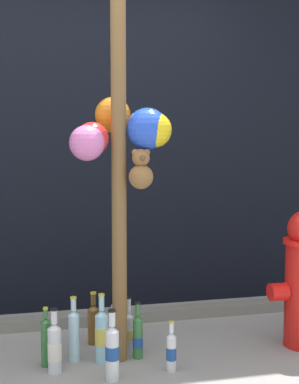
{
  "coord_description": "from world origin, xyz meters",
  "views": [
    {
      "loc": [
        -0.39,
        -2.75,
        1.38
      ],
      "look_at": [
        0.37,
        0.48,
        1.02
      ],
      "focal_mm": 52.64,
      "sensor_mm": 36.0,
      "label": 1
    }
  ],
  "objects_px": {
    "memorial_post": "(122,106)",
    "bottle_1": "(55,347)",
    "bottle_6": "(112,351)",
    "bottle_9": "(102,335)",
    "bottle_4": "(138,336)",
    "bottle_7": "(94,323)",
    "bottle_5": "(129,331)",
    "bottle_0": "(74,334)",
    "bottle_2": "(171,351)",
    "bottle_10": "(120,329)",
    "bottle_8": "(116,320)",
    "bottle_3": "(46,341)"
  },
  "relations": [
    {
      "from": "bottle_3",
      "to": "bottle_6",
      "type": "bearing_deg",
      "value": -38.02
    },
    {
      "from": "bottle_6",
      "to": "bottle_0",
      "type": "bearing_deg",
      "value": 119.86
    },
    {
      "from": "bottle_2",
      "to": "bottle_3",
      "type": "bearing_deg",
      "value": 161.67
    },
    {
      "from": "bottle_6",
      "to": "bottle_7",
      "type": "xyz_separation_m",
      "value": [
        -0.03,
        0.56,
        -0.03
      ]
    },
    {
      "from": "bottle_8",
      "to": "bottle_6",
      "type": "bearing_deg",
      "value": -101.57
    },
    {
      "from": "bottle_10",
      "to": "bottle_8",
      "type": "bearing_deg",
      "value": 93.86
    },
    {
      "from": "bottle_4",
      "to": "bottle_5",
      "type": "distance_m",
      "value": 0.11
    },
    {
      "from": "bottle_7",
      "to": "bottle_8",
      "type": "xyz_separation_m",
      "value": [
        0.15,
        0.01,
        0.0
      ]
    },
    {
      "from": "bottle_3",
      "to": "bottle_7",
      "type": "xyz_separation_m",
      "value": [
        0.32,
        0.28,
        -0.01
      ]
    },
    {
      "from": "bottle_8",
      "to": "bottle_10",
      "type": "bearing_deg",
      "value": -86.14
    },
    {
      "from": "bottle_4",
      "to": "bottle_10",
      "type": "distance_m",
      "value": 0.21
    },
    {
      "from": "bottle_5",
      "to": "bottle_8",
      "type": "distance_m",
      "value": 0.21
    },
    {
      "from": "memorial_post",
      "to": "bottle_1",
      "type": "relative_size",
      "value": 7.16
    },
    {
      "from": "bottle_6",
      "to": "bottle_10",
      "type": "height_order",
      "value": "bottle_6"
    },
    {
      "from": "bottle_7",
      "to": "bottle_0",
      "type": "bearing_deg",
      "value": -121.82
    },
    {
      "from": "bottle_1",
      "to": "bottle_8",
      "type": "relative_size",
      "value": 1.08
    },
    {
      "from": "memorial_post",
      "to": "bottle_7",
      "type": "relative_size",
      "value": 7.85
    },
    {
      "from": "memorial_post",
      "to": "bottle_0",
      "type": "bearing_deg",
      "value": 174.08
    },
    {
      "from": "bottle_7",
      "to": "bottle_9",
      "type": "bearing_deg",
      "value": -88.08
    },
    {
      "from": "memorial_post",
      "to": "bottle_5",
      "type": "relative_size",
      "value": 7.59
    },
    {
      "from": "bottle_1",
      "to": "bottle_7",
      "type": "bearing_deg",
      "value": 54.44
    },
    {
      "from": "bottle_3",
      "to": "bottle_8",
      "type": "relative_size",
      "value": 1.02
    },
    {
      "from": "bottle_4",
      "to": "bottle_10",
      "type": "relative_size",
      "value": 1.12
    },
    {
      "from": "bottle_0",
      "to": "bottle_3",
      "type": "bearing_deg",
      "value": -165.55
    },
    {
      "from": "bottle_4",
      "to": "bottle_5",
      "type": "bearing_deg",
      "value": 109.2
    },
    {
      "from": "bottle_4",
      "to": "bottle_7",
      "type": "xyz_separation_m",
      "value": [
        -0.23,
        0.29,
        0.0
      ]
    },
    {
      "from": "bottle_1",
      "to": "bottle_9",
      "type": "relative_size",
      "value": 0.9
    },
    {
      "from": "bottle_0",
      "to": "bottle_4",
      "type": "height_order",
      "value": "bottle_0"
    },
    {
      "from": "bottle_4",
      "to": "bottle_7",
      "type": "bearing_deg",
      "value": 128.63
    },
    {
      "from": "bottle_5",
      "to": "bottle_9",
      "type": "relative_size",
      "value": 0.85
    },
    {
      "from": "bottle_0",
      "to": "bottle_2",
      "type": "height_order",
      "value": "bottle_0"
    },
    {
      "from": "bottle_1",
      "to": "bottle_4",
      "type": "distance_m",
      "value": 0.51
    },
    {
      "from": "bottle_4",
      "to": "bottle_10",
      "type": "height_order",
      "value": "bottle_4"
    },
    {
      "from": "bottle_3",
      "to": "bottle_9",
      "type": "xyz_separation_m",
      "value": [
        0.33,
        -0.02,
        0.02
      ]
    },
    {
      "from": "bottle_9",
      "to": "bottle_5",
      "type": "bearing_deg",
      "value": 31.22
    },
    {
      "from": "bottle_9",
      "to": "bottle_7",
      "type": "bearing_deg",
      "value": 91.92
    },
    {
      "from": "bottle_2",
      "to": "bottle_4",
      "type": "xyz_separation_m",
      "value": [
        -0.15,
        0.23,
        0.02
      ]
    },
    {
      "from": "bottle_3",
      "to": "bottle_2",
      "type": "bearing_deg",
      "value": -18.33
    },
    {
      "from": "memorial_post",
      "to": "bottle_4",
      "type": "bearing_deg",
      "value": -11.76
    },
    {
      "from": "bottle_6",
      "to": "bottle_9",
      "type": "bearing_deg",
      "value": 94.64
    },
    {
      "from": "bottle_10",
      "to": "bottle_9",
      "type": "bearing_deg",
      "value": -125.64
    },
    {
      "from": "bottle_1",
      "to": "bottle_10",
      "type": "bearing_deg",
      "value": 33.31
    },
    {
      "from": "bottle_2",
      "to": "bottle_10",
      "type": "xyz_separation_m",
      "value": [
        -0.23,
        0.41,
        0.0
      ]
    },
    {
      "from": "bottle_4",
      "to": "bottle_9",
      "type": "distance_m",
      "value": 0.22
    },
    {
      "from": "bottle_9",
      "to": "bottle_4",
      "type": "bearing_deg",
      "value": 3.16
    },
    {
      "from": "bottle_2",
      "to": "bottle_4",
      "type": "bearing_deg",
      "value": 123.43
    },
    {
      "from": "bottle_2",
      "to": "bottle_9",
      "type": "distance_m",
      "value": 0.43
    },
    {
      "from": "bottle_7",
      "to": "bottle_8",
      "type": "height_order",
      "value": "bottle_8"
    },
    {
      "from": "bottle_2",
      "to": "bottle_9",
      "type": "relative_size",
      "value": 0.71
    },
    {
      "from": "bottle_0",
      "to": "bottle_9",
      "type": "xyz_separation_m",
      "value": [
        0.16,
        -0.06,
        0.0
      ]
    }
  ]
}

